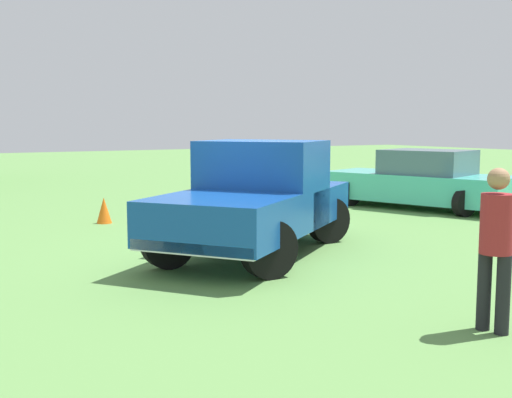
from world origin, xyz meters
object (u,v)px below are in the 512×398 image
object	(u,v)px
pickup_truck	(259,195)
person_bystander	(496,241)
traffic_cone	(104,210)
sedan_near	(420,181)

from	to	relation	value
pickup_truck	person_bystander	size ratio (longest dim) A/B	2.82
person_bystander	traffic_cone	xyz separation A→B (m)	(1.18, -8.95, -0.66)
person_bystander	traffic_cone	distance (m)	9.05
pickup_truck	person_bystander	world-z (taller)	pickup_truck
pickup_truck	traffic_cone	xyz separation A→B (m)	(1.19, -4.37, -0.67)
pickup_truck	person_bystander	xyz separation A→B (m)	(0.02, 4.59, -0.01)
person_bystander	pickup_truck	bearing A→B (deg)	77.71
sedan_near	traffic_cone	size ratio (longest dim) A/B	8.95
sedan_near	person_bystander	world-z (taller)	person_bystander
pickup_truck	sedan_near	world-z (taller)	pickup_truck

